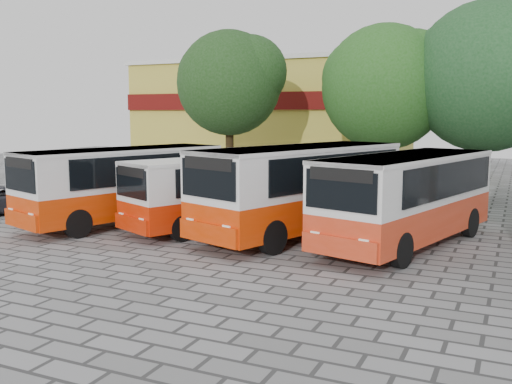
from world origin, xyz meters
The scene contains 9 objects.
ground centered at (0.00, 0.00, 0.00)m, with size 90.00×90.00×0.00m, color slate.
shophouse_block centered at (-11.00, 25.99, 4.16)m, with size 20.40×10.40×8.30m.
bus_far_left centered at (-7.43, 2.63, 1.72)m, with size 4.97×8.80×2.98m.
bus_centre_left centered at (-3.53, 3.40, 1.55)m, with size 5.12×8.00×2.69m.
bus_centre_right centered at (-0.28, 3.51, 1.84)m, with size 5.40×9.42×3.19m.
bus_far_right centered at (3.45, 3.43, 1.74)m, with size 4.64×8.82×3.01m.
tree_left centered at (-8.74, 14.41, 6.28)m, with size 6.35×6.05×9.11m.
tree_middle centered at (0.08, 15.36, 5.93)m, with size 6.99×6.65×9.04m.
tree_right centered at (5.11, 15.72, 6.41)m, with size 7.89×7.52×9.92m.
Camera 1 is at (6.70, -15.38, 4.33)m, focal length 40.00 mm.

